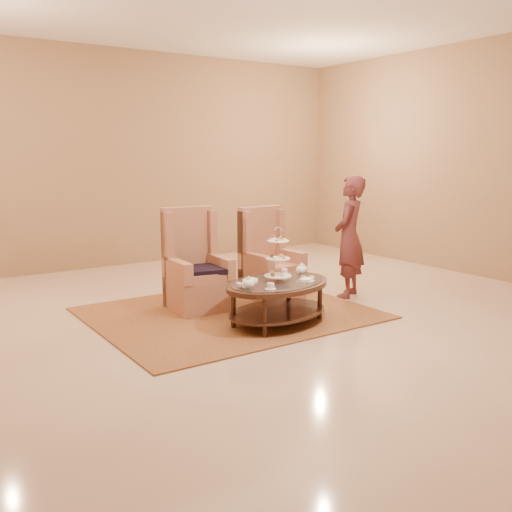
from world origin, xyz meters
TOP-DOWN VIEW (x-y plane):
  - ground at (0.00, 0.00)m, footprint 8.00×8.00m
  - ceiling at (0.00, 0.00)m, footprint 8.00×8.00m
  - wall_back at (0.00, 4.00)m, footprint 8.00×0.04m
  - wall_right at (4.00, 0.00)m, footprint 0.04×8.00m
  - rug at (-0.24, 0.47)m, footprint 3.07×2.57m
  - tea_table at (-0.02, -0.19)m, footprint 1.44×1.13m
  - armchair_left at (-0.45, 0.89)m, footprint 0.69×0.71m
  - armchair_right at (0.58, 0.85)m, footprint 0.66×0.68m
  - person at (1.48, 0.31)m, footprint 0.69×0.63m

SIDE VIEW (x-z plane):
  - ground at x=0.00m, z-range 0.00..0.00m
  - ceiling at x=0.00m, z-range -0.01..0.01m
  - rug at x=-0.24m, z-range 0.00..0.02m
  - armchair_right at x=0.58m, z-range -0.19..0.98m
  - tea_table at x=-0.02m, z-range -0.15..0.93m
  - armchair_left at x=-0.45m, z-range -0.20..1.02m
  - person at x=1.48m, z-range 0.00..1.57m
  - wall_back at x=0.00m, z-range 0.00..3.50m
  - wall_right at x=4.00m, z-range 0.00..3.50m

